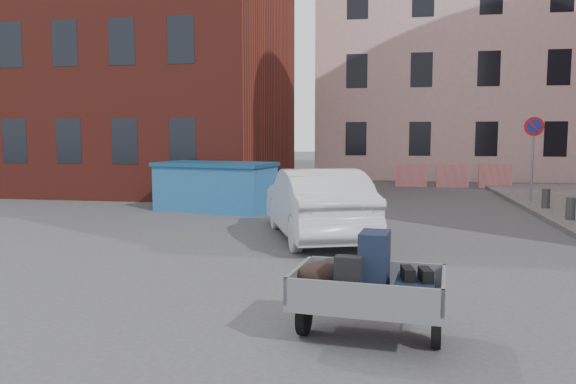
# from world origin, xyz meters

# --- Properties ---
(ground) EXTENTS (120.00, 120.00, 0.00)m
(ground) POSITION_xyz_m (0.00, 0.00, 0.00)
(ground) COLOR #38383A
(ground) RESTS_ON ground
(building_brick) EXTENTS (12.00, 10.00, 14.00)m
(building_brick) POSITION_xyz_m (-9.00, 13.00, 7.00)
(building_brick) COLOR #591E16
(building_brick) RESTS_ON ground
(building_pink) EXTENTS (16.00, 8.00, 14.00)m
(building_pink) POSITION_xyz_m (6.00, 22.00, 7.00)
(building_pink) COLOR #C49896
(building_pink) RESTS_ON ground
(far_building) EXTENTS (6.00, 6.00, 8.00)m
(far_building) POSITION_xyz_m (-20.00, 22.00, 4.00)
(far_building) COLOR maroon
(far_building) RESTS_ON ground
(no_parking_sign) EXTENTS (0.60, 0.09, 2.65)m
(no_parking_sign) POSITION_xyz_m (6.00, 9.48, 2.01)
(no_parking_sign) COLOR gray
(no_parking_sign) RESTS_ON sidewalk
(barriers) EXTENTS (4.70, 0.18, 1.00)m
(barriers) POSITION_xyz_m (4.20, 15.00, 0.50)
(barriers) COLOR red
(barriers) RESTS_ON ground
(trailer) EXTENTS (1.71, 1.88, 1.20)m
(trailer) POSITION_xyz_m (1.30, -3.24, 0.61)
(trailer) COLOR black
(trailer) RESTS_ON ground
(dumpster) EXTENTS (3.67, 2.41, 1.42)m
(dumpster) POSITION_xyz_m (-3.45, 6.50, 0.71)
(dumpster) COLOR #205D99
(dumpster) RESTS_ON ground
(silver_car) EXTENTS (3.04, 4.86, 1.51)m
(silver_car) POSITION_xyz_m (-0.01, 2.70, 0.76)
(silver_car) COLOR #B5B7BD
(silver_car) RESTS_ON ground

